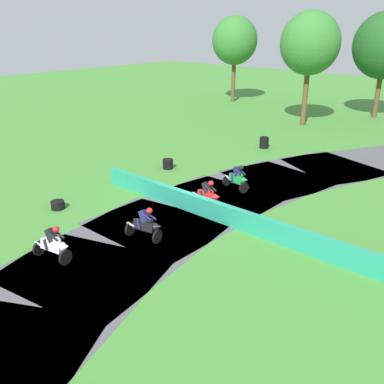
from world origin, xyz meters
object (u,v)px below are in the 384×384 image
motorcycle_lead_green (238,178)px  motorcycle_trailing_black (146,225)px  motorcycle_fourth_white (54,244)px  tire_stack_near (264,143)px  tire_stack_mid_a (168,164)px  tire_stack_mid_b (58,205)px  motorcycle_chase_red (208,195)px

motorcycle_lead_green → motorcycle_trailing_black: (0.56, -7.18, -0.01)m
motorcycle_fourth_white → tire_stack_near: size_ratio=2.10×
motorcycle_fourth_white → motorcycle_trailing_black: bearing=69.4°
tire_stack_near → motorcycle_trailing_black: bearing=-75.1°
tire_stack_mid_a → tire_stack_mid_b: 7.96m
motorcycle_chase_red → motorcycle_fourth_white: bearing=-98.3°
motorcycle_trailing_black → tire_stack_mid_a: size_ratio=2.64×
tire_stack_mid_b → motorcycle_trailing_black: bearing=8.1°
motorcycle_lead_green → tire_stack_mid_a: (-5.30, -0.01, -0.34)m
tire_stack_near → motorcycle_fourth_white: bearing=-81.7°
motorcycle_lead_green → motorcycle_chase_red: bearing=-82.8°
motorcycle_lead_green → motorcycle_trailing_black: bearing=-85.5°
motorcycle_trailing_black → tire_stack_mid_a: motorcycle_trailing_black is taller
motorcycle_trailing_black → motorcycle_fourth_white: size_ratio=1.00×
motorcycle_trailing_black → motorcycle_fourth_white: (-1.31, -3.50, 0.02)m
tire_stack_near → motorcycle_chase_red: bearing=-70.6°
motorcycle_lead_green → motorcycle_fourth_white: bearing=-94.0°
motorcycle_chase_red → tire_stack_near: 11.53m
motorcycle_lead_green → tire_stack_mid_b: size_ratio=2.60×
motorcycle_trailing_black → motorcycle_chase_red: bearing=92.6°
motorcycle_trailing_black → tire_stack_near: size_ratio=2.09×
motorcycle_fourth_white → tire_stack_mid_b: bearing=146.9°
motorcycle_trailing_black → tire_stack_mid_b: (-5.49, -0.78, -0.43)m
motorcycle_chase_red → tire_stack_mid_a: (-5.67, 2.94, -0.35)m
motorcycle_chase_red → motorcycle_trailing_black: size_ratio=1.01×
motorcycle_fourth_white → tire_stack_mid_a: (-4.55, 10.68, -0.35)m
tire_stack_mid_b → motorcycle_lead_green: bearing=58.2°
motorcycle_trailing_black → tire_stack_mid_b: 5.56m
motorcycle_lead_green → motorcycle_chase_red: (0.37, -2.95, 0.01)m
motorcycle_chase_red → motorcycle_fourth_white: 7.81m
motorcycle_chase_red → tire_stack_mid_a: 6.40m
motorcycle_chase_red → tire_stack_mid_a: motorcycle_chase_red is taller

